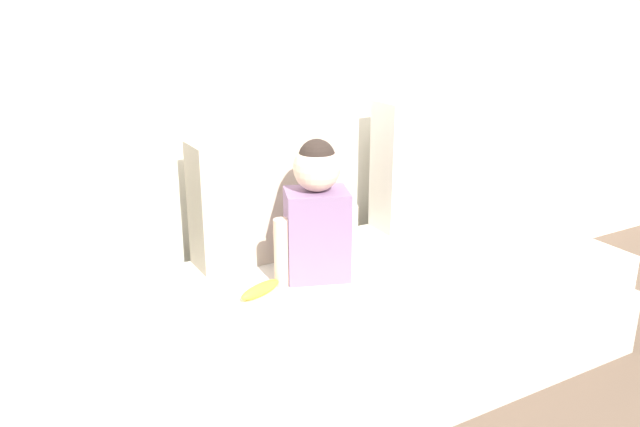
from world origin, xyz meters
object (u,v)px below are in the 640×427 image
at_px(throw_pillow_left, 56,222).
at_px(throw_pillow_center, 272,196).
at_px(banana, 260,290).
at_px(toddler, 317,213).
at_px(throw_pillow_right, 433,160).
at_px(couch, 315,339).

height_order(throw_pillow_left, throw_pillow_center, throw_pillow_left).
bearing_deg(throw_pillow_left, banana, -28.23).
relative_size(toddler, banana, 2.85).
bearing_deg(throw_pillow_center, throw_pillow_right, 0.00).
relative_size(throw_pillow_left, throw_pillow_right, 1.04).
distance_m(couch, banana, 0.30).
height_order(couch, throw_pillow_center, throw_pillow_center).
distance_m(throw_pillow_left, throw_pillow_center, 0.75).
height_order(throw_pillow_center, toddler, toddler).
relative_size(throw_pillow_left, banana, 3.24).
height_order(throw_pillow_right, toddler, throw_pillow_right).
xyz_separation_m(throw_pillow_left, throw_pillow_right, (1.49, 0.00, 0.00)).
bearing_deg(throw_pillow_left, toddler, -18.21).
distance_m(couch, toddler, 0.45).
distance_m(throw_pillow_right, banana, 1.01).
bearing_deg(throw_pillow_center, couch, -90.00).
xyz_separation_m(toddler, banana, (-0.23, -0.04, -0.21)).
bearing_deg(throw_pillow_right, banana, -162.54).
distance_m(couch, throw_pillow_left, 0.94).
xyz_separation_m(couch, throw_pillow_center, (0.00, 0.31, 0.43)).
xyz_separation_m(throw_pillow_left, banana, (0.55, -0.30, -0.24)).
xyz_separation_m(throw_pillow_right, banana, (-0.94, -0.30, -0.24)).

